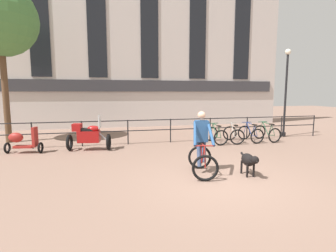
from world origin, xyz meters
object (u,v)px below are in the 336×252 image
(parked_scooter, at_px, (22,141))
(street_lamp, at_px, (286,88))
(parked_bicycle_far_end, at_px, (267,133))
(dog, at_px, (249,160))
(parked_motorcycle, at_px, (88,136))
(parked_bicycle_near_lamp, at_px, (216,135))
(parked_bicycle_mid_left, at_px, (233,134))
(parked_bicycle_mid_right, at_px, (250,134))
(cyclist_with_bike, at_px, (202,146))

(parked_scooter, bearing_deg, street_lamp, -73.97)
(parked_bicycle_far_end, xyz_separation_m, parked_scooter, (-10.16, -0.11, 0.10))
(parked_bicycle_far_end, bearing_deg, dog, 47.34)
(parked_motorcycle, height_order, parked_scooter, parked_motorcycle)
(parked_bicycle_near_lamp, xyz_separation_m, parked_bicycle_mid_left, (0.84, 0.00, -0.00))
(parked_bicycle_mid_left, height_order, parked_bicycle_mid_right, same)
(parked_motorcycle, xyz_separation_m, parked_bicycle_far_end, (7.83, 0.15, -0.20))
(parked_motorcycle, xyz_separation_m, street_lamp, (9.38, 1.04, 1.85))
(parked_scooter, bearing_deg, parked_motorcycle, -79.88)
(cyclist_with_bike, bearing_deg, parked_bicycle_near_lamp, 74.27)
(cyclist_with_bike, bearing_deg, street_lamp, 50.52)
(parked_bicycle_far_end, bearing_deg, parked_motorcycle, -3.08)
(cyclist_with_bike, bearing_deg, parked_bicycle_mid_right, 58.46)
(street_lamp, bearing_deg, parked_bicycle_far_end, -149.97)
(dog, distance_m, parked_motorcycle, 6.07)
(parked_bicycle_mid_right, bearing_deg, parked_bicycle_near_lamp, -1.68)
(parked_bicycle_mid_left, relative_size, street_lamp, 0.28)
(parked_motorcycle, distance_m, parked_scooter, 2.33)
(parked_motorcycle, bearing_deg, dog, -125.04)
(parked_motorcycle, distance_m, parked_bicycle_mid_left, 6.16)
(parked_scooter, bearing_deg, cyclist_with_bike, -112.90)
(dog, relative_size, parked_bicycle_near_lamp, 0.85)
(parked_bicycle_mid_right, bearing_deg, parked_bicycle_far_end, 178.32)
(parked_motorcycle, relative_size, street_lamp, 0.39)
(parked_bicycle_far_end, distance_m, street_lamp, 2.73)
(parked_bicycle_mid_left, distance_m, street_lamp, 3.93)
(parked_bicycle_mid_left, xyz_separation_m, parked_scooter, (-8.48, -0.11, 0.10))
(parked_scooter, bearing_deg, dog, -111.50)
(parked_bicycle_mid_left, relative_size, parked_bicycle_far_end, 1.04)
(cyclist_with_bike, relative_size, street_lamp, 0.40)
(parked_bicycle_mid_right, relative_size, street_lamp, 0.26)
(parked_bicycle_mid_right, bearing_deg, street_lamp, -161.13)
(parked_bicycle_mid_right, bearing_deg, parked_scooter, -1.04)
(cyclist_with_bike, xyz_separation_m, dog, (1.13, -0.53, -0.34))
(street_lamp, bearing_deg, parked_bicycle_mid_left, -164.50)
(dog, xyz_separation_m, parked_bicycle_mid_right, (2.65, 4.38, -0.07))
(cyclist_with_bike, bearing_deg, parked_bicycle_mid_left, 65.56)
(cyclist_with_bike, height_order, dog, cyclist_with_bike)
(parked_bicycle_near_lamp, distance_m, parked_bicycle_mid_right, 1.68)
(cyclist_with_bike, relative_size, parked_bicycle_far_end, 1.47)
(cyclist_with_bike, height_order, parked_bicycle_mid_left, cyclist_with_bike)
(parked_motorcycle, distance_m, parked_bicycle_far_end, 7.84)
(parked_scooter, distance_m, street_lamp, 11.91)
(cyclist_with_bike, distance_m, street_lamp, 7.95)
(parked_bicycle_near_lamp, distance_m, parked_scooter, 7.65)
(cyclist_with_bike, xyz_separation_m, parked_bicycle_far_end, (4.62, 3.85, -0.41))
(cyclist_with_bike, relative_size, parked_bicycle_mid_left, 1.41)
(parked_bicycle_near_lamp, height_order, parked_scooter, parked_scooter)
(parked_motorcycle, xyz_separation_m, parked_bicycle_mid_left, (6.16, 0.15, -0.20))
(parked_bicycle_near_lamp, distance_m, parked_bicycle_mid_left, 0.84)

